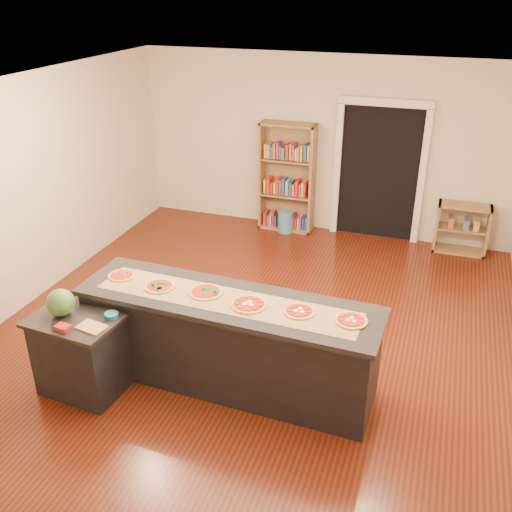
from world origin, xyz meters
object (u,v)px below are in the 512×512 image
(side_counter, at_px, (81,354))
(watermelon, at_px, (61,303))
(kitchen_island, at_px, (228,341))
(bookshelf, at_px, (287,178))
(low_shelf, at_px, (462,228))
(waste_bin, at_px, (285,222))

(side_counter, bearing_deg, watermelon, -179.20)
(kitchen_island, distance_m, side_counter, 1.47)
(side_counter, bearing_deg, bookshelf, 84.98)
(kitchen_island, relative_size, bookshelf, 1.71)
(side_counter, distance_m, low_shelf, 5.84)
(kitchen_island, bearing_deg, bookshelf, 100.10)
(side_counter, distance_m, bookshelf, 4.74)
(waste_bin, bearing_deg, low_shelf, 2.70)
(low_shelf, bearing_deg, kitchen_island, -118.33)
(side_counter, xyz_separation_m, watermelon, (-0.14, 0.01, 0.56))
(side_counter, height_order, low_shelf, side_counter)
(waste_bin, relative_size, watermelon, 1.32)
(bookshelf, bearing_deg, waste_bin, -77.29)
(kitchen_island, bearing_deg, side_counter, -154.75)
(low_shelf, bearing_deg, watermelon, -128.51)
(bookshelf, distance_m, watermelon, 4.74)
(low_shelf, xyz_separation_m, waste_bin, (-2.73, -0.13, -0.21))
(low_shelf, xyz_separation_m, watermelon, (-3.69, -4.64, 0.61))
(kitchen_island, relative_size, low_shelf, 3.95)
(side_counter, bearing_deg, waste_bin, 84.32)
(low_shelf, relative_size, waste_bin, 2.16)
(low_shelf, relative_size, watermelon, 2.84)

